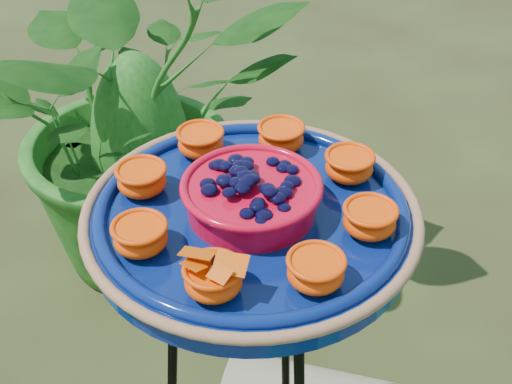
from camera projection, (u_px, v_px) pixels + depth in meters
feeder_dish at (252, 212)px, 0.97m from camera, size 0.46×0.46×0.10m
shrub_back_left at (137, 110)px, 1.98m from camera, size 1.20×1.19×1.01m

